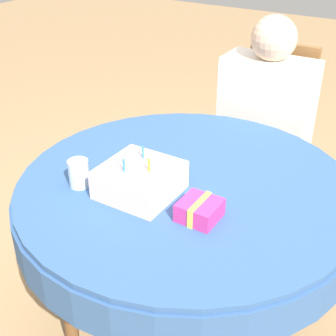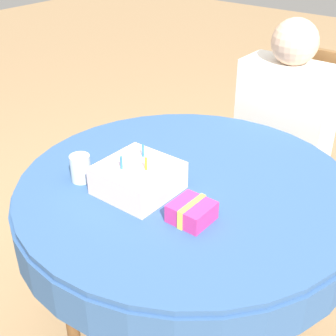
% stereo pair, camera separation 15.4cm
% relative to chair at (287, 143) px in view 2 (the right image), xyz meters
% --- Properties ---
extents(ground_plane, '(12.00, 12.00, 0.00)m').
position_rel_chair_xyz_m(ground_plane, '(0.02, -0.86, -0.51)').
color(ground_plane, '#A37F56').
extents(dining_table, '(1.16, 1.16, 0.72)m').
position_rel_chair_xyz_m(dining_table, '(0.02, -0.86, 0.12)').
color(dining_table, '#335689').
rests_on(dining_table, ground_plane).
extents(chair, '(0.37, 0.37, 0.96)m').
position_rel_chair_xyz_m(chair, '(0.00, 0.00, 0.00)').
color(chair, brown).
rests_on(chair, ground_plane).
extents(person, '(0.42, 0.30, 1.12)m').
position_rel_chair_xyz_m(person, '(-0.00, -0.09, 0.17)').
color(person, '#DBB293').
rests_on(person, ground_plane).
extents(birthday_cake, '(0.23, 0.23, 0.14)m').
position_rel_chair_xyz_m(birthday_cake, '(-0.07, -1.00, 0.25)').
color(birthday_cake, silver).
rests_on(birthday_cake, dining_table).
extents(drinking_glass, '(0.07, 0.07, 0.09)m').
position_rel_chair_xyz_m(drinking_glass, '(-0.26, -1.07, 0.25)').
color(drinking_glass, silver).
rests_on(drinking_glass, dining_table).
extents(gift_box, '(0.11, 0.12, 0.06)m').
position_rel_chair_xyz_m(gift_box, '(0.16, -1.02, 0.24)').
color(gift_box, '#D13384').
rests_on(gift_box, dining_table).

